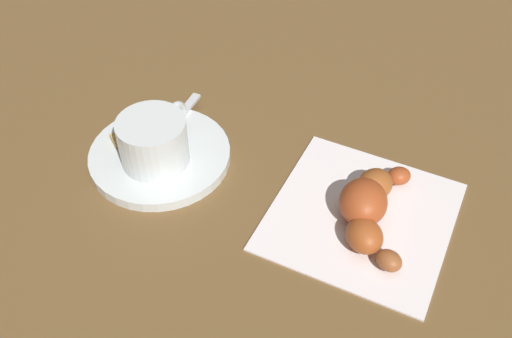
{
  "coord_description": "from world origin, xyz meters",
  "views": [
    {
      "loc": [
        -0.24,
        0.3,
        0.42
      ],
      "look_at": [
        0.01,
        0.0,
        0.02
      ],
      "focal_mm": 40.8,
      "sensor_mm": 36.0,
      "label": 1
    }
  ],
  "objects_px": {
    "teaspoon": "(160,139)",
    "napkin": "(361,215)",
    "saucer": "(160,155)",
    "sugar_packet": "(140,133)",
    "espresso_cup": "(154,140)",
    "croissant": "(369,205)"
  },
  "relations": [
    {
      "from": "saucer",
      "to": "napkin",
      "type": "xyz_separation_m",
      "value": [
        -0.2,
        -0.07,
        -0.0
      ]
    },
    {
      "from": "napkin",
      "to": "teaspoon",
      "type": "bearing_deg",
      "value": 14.44
    },
    {
      "from": "sugar_packet",
      "to": "saucer",
      "type": "bearing_deg",
      "value": 105.65
    },
    {
      "from": "teaspoon",
      "to": "napkin",
      "type": "relative_size",
      "value": 0.72
    },
    {
      "from": "croissant",
      "to": "napkin",
      "type": "bearing_deg",
      "value": 11.19
    },
    {
      "from": "espresso_cup",
      "to": "teaspoon",
      "type": "xyz_separation_m",
      "value": [
        0.02,
        -0.02,
        -0.02
      ]
    },
    {
      "from": "espresso_cup",
      "to": "sugar_packet",
      "type": "distance_m",
      "value": 0.05
    },
    {
      "from": "espresso_cup",
      "to": "napkin",
      "type": "xyz_separation_m",
      "value": [
        -0.19,
        -0.07,
        -0.03
      ]
    },
    {
      "from": "teaspoon",
      "to": "croissant",
      "type": "xyz_separation_m",
      "value": [
        -0.22,
        -0.06,
        0.01
      ]
    },
    {
      "from": "espresso_cup",
      "to": "sugar_packet",
      "type": "relative_size",
      "value": 1.54
    },
    {
      "from": "saucer",
      "to": "croissant",
      "type": "xyz_separation_m",
      "value": [
        -0.21,
        -0.07,
        0.01
      ]
    },
    {
      "from": "saucer",
      "to": "teaspoon",
      "type": "distance_m",
      "value": 0.02
    },
    {
      "from": "espresso_cup",
      "to": "napkin",
      "type": "distance_m",
      "value": 0.21
    },
    {
      "from": "sugar_packet",
      "to": "croissant",
      "type": "relative_size",
      "value": 0.48
    },
    {
      "from": "espresso_cup",
      "to": "napkin",
      "type": "height_order",
      "value": "espresso_cup"
    },
    {
      "from": "croissant",
      "to": "espresso_cup",
      "type": "bearing_deg",
      "value": 20.76
    },
    {
      "from": "saucer",
      "to": "espresso_cup",
      "type": "distance_m",
      "value": 0.03
    },
    {
      "from": "teaspoon",
      "to": "saucer",
      "type": "bearing_deg",
      "value": 131.64
    },
    {
      "from": "saucer",
      "to": "sugar_packet",
      "type": "distance_m",
      "value": 0.03
    },
    {
      "from": "saucer",
      "to": "espresso_cup",
      "type": "height_order",
      "value": "espresso_cup"
    },
    {
      "from": "teaspoon",
      "to": "napkin",
      "type": "height_order",
      "value": "teaspoon"
    },
    {
      "from": "saucer",
      "to": "teaspoon",
      "type": "xyz_separation_m",
      "value": [
        0.01,
        -0.01,
        0.01
      ]
    }
  ]
}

